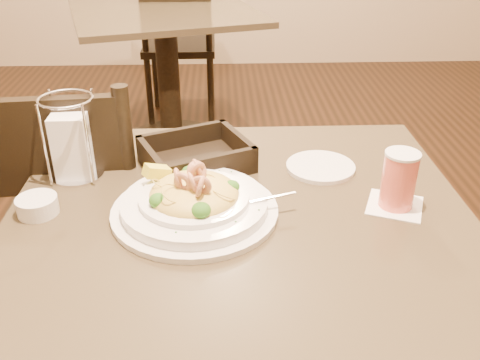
{
  "coord_description": "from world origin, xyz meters",
  "views": [
    {
      "loc": [
        -0.03,
        -0.84,
        1.29
      ],
      "look_at": [
        0.0,
        0.02,
        0.82
      ],
      "focal_mm": 40.0,
      "sensor_mm": 36.0,
      "label": 1
    }
  ],
  "objects_px": {
    "dining_chair_far": "(179,40)",
    "drink_glass": "(399,180)",
    "main_table": "(240,316)",
    "butter_ramekin": "(37,206)",
    "dining_chair_near": "(71,230)",
    "bread_basket": "(196,158)",
    "background_table": "(167,55)",
    "side_plate": "(321,167)",
    "napkin_caddy": "(73,143)",
    "pasta_bowl": "(194,201)"
  },
  "relations": [
    {
      "from": "dining_chair_near",
      "to": "butter_ramekin",
      "type": "xyz_separation_m",
      "value": [
        0.05,
        -0.3,
        0.26
      ]
    },
    {
      "from": "napkin_caddy",
      "to": "drink_glass",
      "type": "bearing_deg",
      "value": -13.18
    },
    {
      "from": "main_table",
      "to": "background_table",
      "type": "distance_m",
      "value": 2.0
    },
    {
      "from": "butter_ramekin",
      "to": "dining_chair_near",
      "type": "bearing_deg",
      "value": 98.73
    },
    {
      "from": "bread_basket",
      "to": "drink_glass",
      "type": "bearing_deg",
      "value": -25.23
    },
    {
      "from": "pasta_bowl",
      "to": "background_table",
      "type": "bearing_deg",
      "value": 96.63
    },
    {
      "from": "side_plate",
      "to": "napkin_caddy",
      "type": "bearing_deg",
      "value": -178.89
    },
    {
      "from": "background_table",
      "to": "pasta_bowl",
      "type": "relative_size",
      "value": 3.15
    },
    {
      "from": "drink_glass",
      "to": "bread_basket",
      "type": "bearing_deg",
      "value": 154.77
    },
    {
      "from": "background_table",
      "to": "butter_ramekin",
      "type": "bearing_deg",
      "value": -92.24
    },
    {
      "from": "dining_chair_far",
      "to": "butter_ramekin",
      "type": "xyz_separation_m",
      "value": [
        -0.12,
        -2.27,
        0.26
      ]
    },
    {
      "from": "dining_chair_far",
      "to": "napkin_caddy",
      "type": "relative_size",
      "value": 5.14
    },
    {
      "from": "main_table",
      "to": "dining_chair_near",
      "type": "height_order",
      "value": "dining_chair_near"
    },
    {
      "from": "dining_chair_far",
      "to": "background_table",
      "type": "bearing_deg",
      "value": 82.82
    },
    {
      "from": "main_table",
      "to": "pasta_bowl",
      "type": "xyz_separation_m",
      "value": [
        -0.09,
        0.03,
        0.26
      ]
    },
    {
      "from": "dining_chair_near",
      "to": "bread_basket",
      "type": "height_order",
      "value": "dining_chair_near"
    },
    {
      "from": "main_table",
      "to": "side_plate",
      "type": "height_order",
      "value": "side_plate"
    },
    {
      "from": "dining_chair_near",
      "to": "bread_basket",
      "type": "xyz_separation_m",
      "value": [
        0.34,
        -0.12,
        0.26
      ]
    },
    {
      "from": "main_table",
      "to": "dining_chair_near",
      "type": "distance_m",
      "value": 0.56
    },
    {
      "from": "drink_glass",
      "to": "background_table",
      "type": "bearing_deg",
      "value": 107.79
    },
    {
      "from": "bread_basket",
      "to": "butter_ramekin",
      "type": "relative_size",
      "value": 3.51
    },
    {
      "from": "main_table",
      "to": "pasta_bowl",
      "type": "distance_m",
      "value": 0.28
    },
    {
      "from": "dining_chair_near",
      "to": "dining_chair_far",
      "type": "bearing_deg",
      "value": -99.76
    },
    {
      "from": "side_plate",
      "to": "butter_ramekin",
      "type": "distance_m",
      "value": 0.6
    },
    {
      "from": "main_table",
      "to": "background_table",
      "type": "bearing_deg",
      "value": 98.98
    },
    {
      "from": "napkin_caddy",
      "to": "side_plate",
      "type": "bearing_deg",
      "value": 1.11
    },
    {
      "from": "napkin_caddy",
      "to": "butter_ramekin",
      "type": "distance_m",
      "value": 0.17
    },
    {
      "from": "background_table",
      "to": "dining_chair_far",
      "type": "height_order",
      "value": "dining_chair_far"
    },
    {
      "from": "pasta_bowl",
      "to": "bread_basket",
      "type": "distance_m",
      "value": 0.2
    },
    {
      "from": "dining_chair_near",
      "to": "dining_chair_far",
      "type": "height_order",
      "value": "same"
    },
    {
      "from": "background_table",
      "to": "dining_chair_near",
      "type": "distance_m",
      "value": 1.63
    },
    {
      "from": "napkin_caddy",
      "to": "butter_ramekin",
      "type": "xyz_separation_m",
      "value": [
        -0.04,
        -0.15,
        -0.06
      ]
    },
    {
      "from": "bread_basket",
      "to": "dining_chair_far",
      "type": "bearing_deg",
      "value": 94.96
    },
    {
      "from": "main_table",
      "to": "bread_basket",
      "type": "relative_size",
      "value": 3.29
    },
    {
      "from": "background_table",
      "to": "dining_chair_near",
      "type": "relative_size",
      "value": 1.2
    },
    {
      "from": "dining_chair_near",
      "to": "side_plate",
      "type": "bearing_deg",
      "value": 162.23
    },
    {
      "from": "dining_chair_far",
      "to": "bread_basket",
      "type": "bearing_deg",
      "value": 94.7
    },
    {
      "from": "pasta_bowl",
      "to": "bread_basket",
      "type": "relative_size",
      "value": 1.29
    },
    {
      "from": "dining_chair_far",
      "to": "bread_basket",
      "type": "relative_size",
      "value": 3.4
    },
    {
      "from": "dining_chair_near",
      "to": "dining_chair_far",
      "type": "relative_size",
      "value": 1.0
    },
    {
      "from": "main_table",
      "to": "drink_glass",
      "type": "bearing_deg",
      "value": 8.57
    },
    {
      "from": "dining_chair_far",
      "to": "pasta_bowl",
      "type": "bearing_deg",
      "value": 94.35
    },
    {
      "from": "bread_basket",
      "to": "napkin_caddy",
      "type": "distance_m",
      "value": 0.27
    },
    {
      "from": "side_plate",
      "to": "butter_ramekin",
      "type": "bearing_deg",
      "value": -164.28
    },
    {
      "from": "bread_basket",
      "to": "napkin_caddy",
      "type": "bearing_deg",
      "value": -172.53
    },
    {
      "from": "main_table",
      "to": "drink_glass",
      "type": "relative_size",
      "value": 6.71
    },
    {
      "from": "dining_chair_far",
      "to": "drink_glass",
      "type": "relative_size",
      "value": 6.93
    },
    {
      "from": "side_plate",
      "to": "pasta_bowl",
      "type": "bearing_deg",
      "value": -147.34
    },
    {
      "from": "main_table",
      "to": "butter_ramekin",
      "type": "bearing_deg",
      "value": 172.98
    },
    {
      "from": "napkin_caddy",
      "to": "dining_chair_near",
      "type": "bearing_deg",
      "value": 119.94
    }
  ]
}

